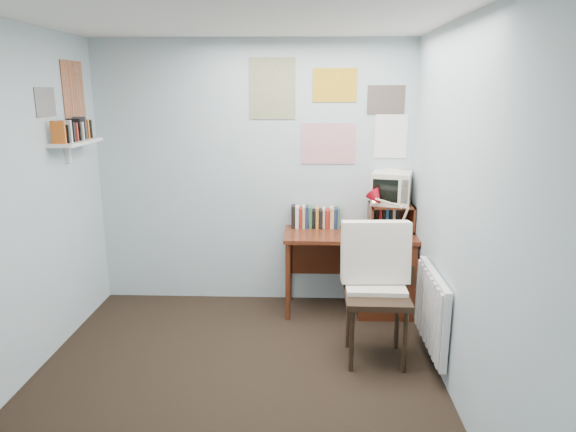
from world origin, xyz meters
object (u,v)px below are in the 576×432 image
(desk_lamp, at_px, (405,219))
(crt_tv, at_px, (392,187))
(wall_shelf, at_px, (76,142))
(desk, at_px, (377,270))
(tv_riser, at_px, (391,217))
(desk_chair, at_px, (377,297))
(radiator, at_px, (432,310))

(desk_lamp, bearing_deg, crt_tv, 84.31)
(crt_tv, distance_m, wall_shelf, 2.77)
(desk, bearing_deg, tv_riser, 42.96)
(desk_chair, bearing_deg, desk_lamp, 66.81)
(desk_chair, relative_size, tv_riser, 2.57)
(desk, xyz_separation_m, radiator, (0.29, -0.93, 0.01))
(desk_chair, height_order, wall_shelf, wall_shelf)
(desk_chair, height_order, desk_lamp, desk_lamp)
(radiator, bearing_deg, wall_shelf, 169.11)
(desk_lamp, height_order, crt_tv, crt_tv)
(desk, relative_size, wall_shelf, 1.94)
(desk, bearing_deg, desk_chair, -98.09)
(wall_shelf, bearing_deg, tv_riser, 10.32)
(radiator, bearing_deg, desk_chair, 178.34)
(desk, xyz_separation_m, tv_riser, (0.12, 0.11, 0.48))
(desk_lamp, height_order, radiator, desk_lamp)
(desk_lamp, relative_size, radiator, 0.47)
(desk, bearing_deg, desk_lamp, -46.79)
(desk, xyz_separation_m, desk_chair, (-0.13, -0.92, 0.11))
(desk, height_order, crt_tv, crt_tv)
(tv_riser, relative_size, crt_tv, 1.17)
(desk_lamp, height_order, wall_shelf, wall_shelf)
(tv_riser, height_order, crt_tv, crt_tv)
(crt_tv, bearing_deg, desk_lamp, -62.86)
(radiator, height_order, wall_shelf, wall_shelf)
(tv_riser, distance_m, radiator, 1.15)
(desk_chair, relative_size, crt_tv, 3.01)
(desk_chair, bearing_deg, tv_riser, 77.21)
(desk, distance_m, desk_chair, 0.93)
(desk_chair, xyz_separation_m, radiator, (0.42, -0.01, -0.09))
(desk_chair, xyz_separation_m, wall_shelf, (-2.44, 0.54, 1.11))
(wall_shelf, bearing_deg, desk_lamp, 3.70)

